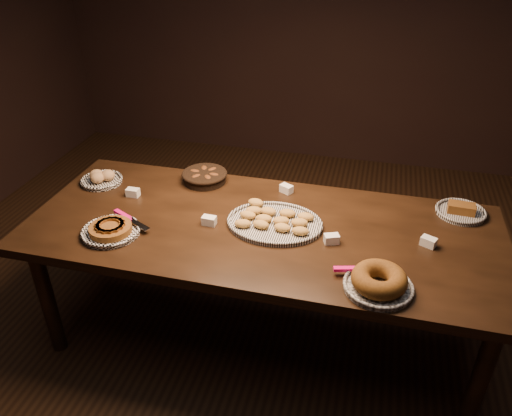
% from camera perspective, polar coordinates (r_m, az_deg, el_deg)
% --- Properties ---
extents(ground, '(5.00, 5.00, 0.00)m').
position_cam_1_polar(ground, '(3.01, 0.60, -14.10)').
color(ground, black).
rests_on(ground, ground).
extents(buffet_table, '(2.40, 1.00, 0.75)m').
position_cam_1_polar(buffet_table, '(2.57, 0.68, -3.43)').
color(buffet_table, black).
rests_on(buffet_table, ground).
extents(apple_tart_plate, '(0.33, 0.32, 0.06)m').
position_cam_1_polar(apple_tart_plate, '(2.56, -16.24, -2.40)').
color(apple_tart_plate, white).
rests_on(apple_tart_plate, buffet_table).
extents(madeleine_platter, '(0.49, 0.39, 0.05)m').
position_cam_1_polar(madeleine_platter, '(2.53, 2.07, -1.52)').
color(madeleine_platter, black).
rests_on(madeleine_platter, buffet_table).
extents(bundt_cake_plate, '(0.35, 0.30, 0.09)m').
position_cam_1_polar(bundt_cake_plate, '(2.18, 13.83, -8.17)').
color(bundt_cake_plate, black).
rests_on(bundt_cake_plate, buffet_table).
extents(croissant_basket, '(0.27, 0.27, 0.07)m').
position_cam_1_polar(croissant_basket, '(2.94, -5.89, 3.68)').
color(croissant_basket, black).
rests_on(croissant_basket, buffet_table).
extents(bread_roll_plate, '(0.24, 0.24, 0.08)m').
position_cam_1_polar(bread_roll_plate, '(3.05, -17.27, 3.25)').
color(bread_roll_plate, white).
rests_on(bread_roll_plate, buffet_table).
extents(loaf_plate, '(0.26, 0.26, 0.06)m').
position_cam_1_polar(loaf_plate, '(2.83, 22.37, -0.31)').
color(loaf_plate, black).
rests_on(loaf_plate, buffet_table).
extents(tent_cards, '(1.65, 0.50, 0.04)m').
position_cam_1_polar(tent_cards, '(2.58, 1.91, -0.79)').
color(tent_cards, white).
rests_on(tent_cards, buffet_table).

